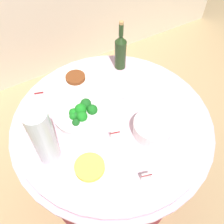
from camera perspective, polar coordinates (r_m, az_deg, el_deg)
The scene contains 12 objects.
ground_plane at distance 2.04m, azimuth 0.00°, elevation -13.86°, with size 6.00×6.00×0.00m, color tan.
buffet_table at distance 1.70m, azimuth 0.00°, elevation -8.65°, with size 1.16×1.16×0.74m.
broccoli_bowl at distance 1.37m, azimuth -7.55°, elevation -0.45°, with size 0.28×0.28×0.11m.
plate_stack at distance 1.32m, azimuth 9.43°, elevation -3.60°, with size 0.21×0.21×0.08m.
wine_bottle at distance 1.61m, azimuth 1.98°, elevation 13.95°, with size 0.07×0.07×0.34m.
decorative_fruit_vase at distance 1.18m, azimuth -15.51°, elevation -6.04°, with size 0.11×0.11×0.34m.
serving_tongs at distance 1.50m, azimuth 2.21°, elevation 3.98°, with size 0.14×0.15×0.01m.
food_plate_fried_egg at distance 1.22m, azimuth -5.17°, elevation -12.79°, with size 0.22×0.22×0.04m.
food_plate_stir_fry at distance 1.60m, azimuth -8.43°, elevation 7.66°, with size 0.22×0.22×0.04m.
label_placard_front at distance 1.30m, azimuth 0.71°, elevation -5.02°, with size 0.05×0.02×0.05m.
label_placard_mid at distance 1.20m, azimuth 7.94°, elevation -14.47°, with size 0.05×0.02×0.05m.
label_placard_rear at distance 1.53m, azimuth -16.52°, elevation 3.97°, with size 0.05×0.02×0.05m.
Camera 1 is at (-0.42, -0.73, 1.86)m, focal length 39.44 mm.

